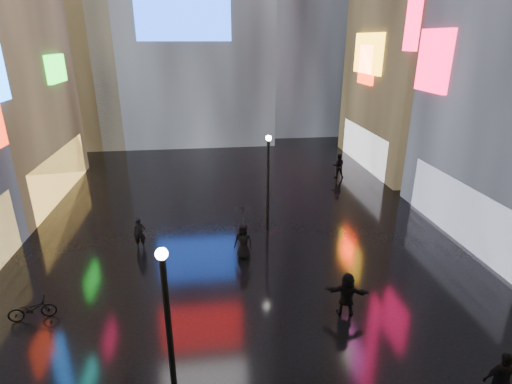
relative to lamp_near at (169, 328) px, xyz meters
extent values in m
plane|color=black|center=(2.69, 11.81, -2.94)|extent=(140.00, 140.00, 0.00)
cube|color=#FFC659|center=(-8.41, 17.81, -1.44)|extent=(0.20, 10.00, 3.00)
cube|color=#1CFC29|center=(-8.16, 19.63, 4.97)|extent=(0.25, 3.00, 1.71)
cube|color=white|center=(13.79, 8.81, -1.44)|extent=(0.20, 9.00, 3.00)
cube|color=#FF0C42|center=(13.54, 12.93, 5.64)|extent=(0.25, 2.99, 3.26)
cube|color=white|center=(13.79, 21.81, -1.44)|extent=(0.20, 9.00, 3.00)
cube|color=#FFAC19|center=(13.54, 22.13, 5.71)|extent=(0.25, 4.92, 2.91)
cube|color=#FF2B0C|center=(13.54, 22.24, 4.90)|extent=(0.25, 2.63, 2.87)
cube|color=#194CFF|center=(-0.31, 28.71, 9.06)|extent=(8.00, 0.20, 5.00)
cube|color=black|center=(-11.31, 33.81, 10.06)|extent=(10.00, 10.00, 26.00)
cylinder|color=black|center=(0.00, 0.00, -0.44)|extent=(0.16, 0.16, 5.00)
sphere|color=white|center=(0.00, 0.00, 2.11)|extent=(0.30, 0.30, 0.30)
cylinder|color=black|center=(4.24, 11.06, -0.44)|extent=(0.16, 0.16, 5.00)
sphere|color=white|center=(4.24, 11.06, 2.11)|extent=(0.30, 0.30, 0.30)
imported|color=black|center=(8.97, -0.80, -2.06)|extent=(1.08, 0.56, 1.77)
imported|color=black|center=(2.65, 8.15, -2.07)|extent=(0.98, 0.80, 1.74)
imported|color=black|center=(6.05, 3.58, -2.08)|extent=(1.69, 0.97, 1.73)
imported|color=black|center=(-2.29, 9.72, -2.15)|extent=(0.64, 0.48, 1.58)
imported|color=black|center=(10.77, 18.94, -2.04)|extent=(0.99, 0.84, 1.82)
imported|color=black|center=(2.65, 8.15, -0.76)|extent=(1.25, 1.26, 0.89)
imported|color=black|center=(-5.48, 4.74, -2.51)|extent=(1.72, 0.86, 0.86)
camera|label=1|loc=(1.15, -8.30, 6.75)|focal=28.00mm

